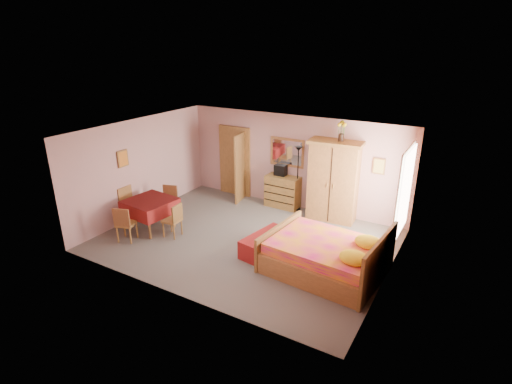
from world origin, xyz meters
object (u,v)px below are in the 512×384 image
Objects in this scene: bench at (264,243)px; dining_table at (151,214)px; wardrobe at (333,181)px; chair_west at (132,206)px; chair_north at (168,203)px; chair_east at (172,220)px; chair_south at (126,223)px; stereo at (281,170)px; sunflower_vase at (342,131)px; wall_mirror at (287,152)px; chest_of_drawers at (283,191)px; bed at (325,247)px; floor_lamp at (298,179)px.

dining_table is (-3.00, -0.42, 0.18)m from bench.
wardrobe is 2.20× the size of chair_west.
chair_east is at bearing 120.22° from chair_north.
chair_south is (-3.06, -1.17, 0.23)m from bench.
sunflower_vase is at bearing -4.38° from stereo.
stereo is at bearing 175.62° from sunflower_vase.
wardrobe is 1.32m from sunflower_vase.
wall_mirror is at bearing 55.26° from dining_table.
wall_mirror is at bearing 164.03° from wardrobe.
bench is at bearing -74.40° from wall_mirror.
dining_table is 0.72m from chair_east.
stereo reaches higher than dining_table.
chest_of_drawers is at bearing 177.03° from sunflower_vase.
wardrobe is at bearing 74.52° from bench.
chair_east reaches higher than dining_table.
chest_of_drawers is 0.90× the size of dining_table.
bed is 1.49m from bench.
bench is 3.70m from chair_west.
chair_east is at bearing -115.69° from wall_mirror.
wardrobe reaches higher than stereo.
wardrobe is (1.49, -0.30, -0.49)m from wall_mirror.
bed is at bearing -2.58° from bench.
chair_south is at bearing 39.73° from chair_west.
wall_mirror reaches higher than floor_lamp.
stereo reaches higher than chair_south.
sunflower_vase is at bearing 123.34° from chair_west.
bed reaches higher than chair_east.
chair_south is (-2.25, -3.91, -1.11)m from wall_mirror.
chest_of_drawers is 1.88× the size of sunflower_vase.
bench is (0.81, -2.53, -0.24)m from chest_of_drawers.
sunflower_vase is 0.41× the size of bench.
dining_table is at bearing -124.75° from stereo.
bench is 1.43× the size of chair_north.
chair_east reaches higher than bench.
bed reaches higher than dining_table.
wall_mirror is 0.48× the size of wardrobe.
dining_table is at bearing -131.43° from floor_lamp.
dining_table is at bearing -125.76° from chest_of_drawers.
bench is 3.07m from chair_north.
chair_south is 1.00× the size of chair_north.
sunflower_vase is at bearing 24.41° from chair_south.
chair_east is (-2.29, -0.45, 0.21)m from bench.
wall_mirror is 1.22× the size of chair_east.
wall_mirror is at bearing -29.56° from chair_east.
chair_south is (-2.67, -3.71, -0.46)m from floor_lamp.
wardrobe reaches higher than floor_lamp.
chest_of_drawers is 1.09× the size of chair_north.
chest_of_drawers is at bearing 107.78° from bench.
wall_mirror is at bearing 106.50° from bench.
wardrobe is at bearing -166.36° from chair_north.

